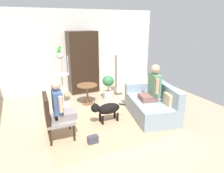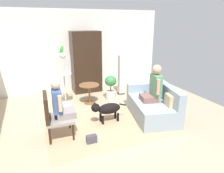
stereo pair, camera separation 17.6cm
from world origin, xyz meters
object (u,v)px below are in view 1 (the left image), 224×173
armchair (53,114)px  column_lamp (118,75)px  person_on_couch (153,86)px  couch (152,104)px  parrot (59,50)px  armoire_cabinet (83,62)px  bird_cage_stand (62,77)px  person_on_armchair (60,104)px  round_end_table (87,91)px  handbag (93,140)px  dog (106,109)px  potted_plant (108,86)px

armchair → column_lamp: size_ratio=0.73×
person_on_couch → column_lamp: 1.86m
couch → parrot: (-1.99, 1.60, 1.34)m
person_on_couch → armoire_cabinet: (-1.00, 2.64, 0.22)m
bird_cage_stand → column_lamp: size_ratio=1.16×
armchair → bird_cage_stand: size_ratio=0.63×
person_on_couch → armoire_cabinet: armoire_cabinet is taller
couch → person_on_armchair: size_ratio=2.16×
round_end_table → handbag: (-0.56, -2.03, -0.33)m
armchair → dog: size_ratio=1.07×
column_lamp → handbag: bearing=-126.4°
couch → person_on_couch: person_on_couch is taller
potted_plant → column_lamp: 0.62m
parrot → handbag: bearing=-86.5°
person_on_couch → person_on_armchair: person_on_couch is taller
armchair → bird_cage_stand: (0.55, 1.67, 0.30)m
bird_cage_stand → handbag: size_ratio=7.23×
couch → dog: 1.25m
potted_plant → bird_cage_stand: bearing=177.9°
dog → potted_plant: potted_plant is taller
dog → potted_plant: size_ratio=1.20×
person_on_couch → potted_plant: size_ratio=1.21×
person_on_couch → potted_plant: 1.70m
dog → armoire_cabinet: size_ratio=0.44×
parrot → armoire_cabinet: (0.95, 1.02, -0.60)m
dog → bird_cage_stand: bird_cage_stand is taller
person_on_armchair → parrot: 1.93m
dog → column_lamp: 2.08m
column_lamp → armoire_cabinet: bearing=141.2°
potted_plant → armoire_cabinet: 1.32m
round_end_table → dog: bearing=-87.7°
armchair → dog: armchair is taller
armchair → column_lamp: (2.45, 1.90, 0.11)m
bird_cage_stand → parrot: bearing=180.0°
round_end_table → bird_cage_stand: (-0.68, 0.15, 0.45)m
handbag → person_on_couch: bearing=17.2°
column_lamp → couch: bearing=-87.7°
potted_plant → couch: bearing=-69.9°
person_on_armchair → dog: (1.12, 0.22, -0.41)m
parrot → potted_plant: bearing=-2.0°
person_on_armchair → column_lamp: size_ratio=0.62×
couch → round_end_table: 1.94m
person_on_couch → handbag: bearing=-162.8°
dog → parrot: (-0.75, 1.46, 1.29)m
person_on_couch → handbag: size_ratio=4.28×
parrot → handbag: size_ratio=0.87×
round_end_table → bird_cage_stand: bearing=167.3°
person_on_armchair → armchair: bearing=177.1°
dog → bird_cage_stand: 1.71m
column_lamp → armoire_cabinet: (-0.97, 0.78, 0.37)m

